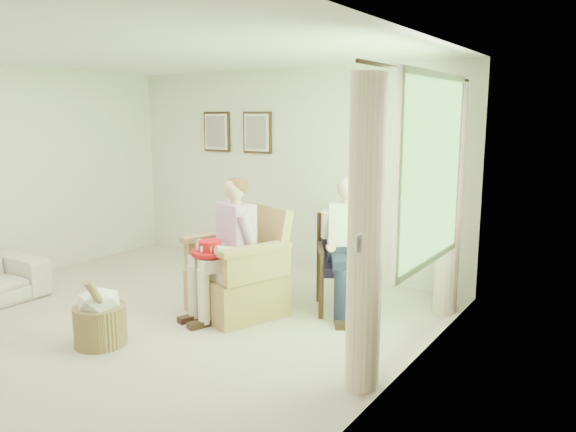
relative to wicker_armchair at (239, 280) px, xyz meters
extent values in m
plane|color=beige|center=(-0.57, -0.99, -0.35)|extent=(5.50, 5.50, 0.00)
cube|color=silver|center=(-0.57, 1.76, 0.95)|extent=(5.00, 0.04, 2.60)
cube|color=silver|center=(1.93, -0.99, 0.95)|extent=(0.04, 5.50, 2.60)
cube|color=white|center=(-0.57, -0.99, 2.25)|extent=(5.00, 5.50, 0.02)
cube|color=#2D6B23|center=(1.90, 0.21, 1.20)|extent=(0.02, 1.40, 1.50)
cube|color=white|center=(1.89, 0.21, 1.98)|extent=(0.04, 1.52, 0.06)
cube|color=white|center=(1.89, 0.21, 0.42)|extent=(0.04, 1.52, 0.06)
cylinder|color=#382114|center=(1.80, 0.21, 2.00)|extent=(0.03, 2.50, 0.03)
cylinder|color=beige|center=(1.76, -0.77, 0.80)|extent=(0.34, 0.34, 2.30)
cylinder|color=beige|center=(1.76, 1.19, 0.80)|extent=(0.34, 0.34, 2.30)
cube|color=#382114|center=(-1.72, 1.73, 1.43)|extent=(0.45, 0.03, 0.55)
cube|color=silver|center=(-1.72, 1.71, 1.43)|extent=(0.39, 0.01, 0.49)
cube|color=tan|center=(-1.72, 1.70, 1.43)|extent=(0.33, 0.01, 0.43)
cube|color=#382114|center=(-1.02, 1.73, 1.43)|extent=(0.45, 0.03, 0.55)
cube|color=silver|center=(-1.02, 1.71, 1.43)|extent=(0.39, 0.01, 0.49)
cube|color=tan|center=(-1.02, 1.70, 1.43)|extent=(0.33, 0.01, 0.43)
cube|color=tan|center=(0.00, -0.04, -0.13)|extent=(0.81, 0.79, 0.43)
cube|color=beige|center=(0.00, -0.07, 0.13)|extent=(0.63, 0.61, 0.10)
cube|color=tan|center=(0.00, 0.30, 0.43)|extent=(0.75, 0.23, 0.64)
cube|color=tan|center=(-0.38, -0.04, 0.24)|extent=(0.10, 0.73, 0.30)
cube|color=tan|center=(0.38, -0.04, 0.24)|extent=(0.10, 0.73, 0.30)
cylinder|color=black|center=(0.62, 0.40, -0.14)|extent=(0.05, 0.05, 0.42)
cylinder|color=black|center=(1.18, 0.40, -0.14)|extent=(0.05, 0.05, 0.42)
cylinder|color=black|center=(0.62, 0.93, -0.14)|extent=(0.05, 0.05, 0.42)
cylinder|color=black|center=(1.18, 0.93, -0.14)|extent=(0.05, 0.05, 0.42)
cube|color=#221B3D|center=(0.90, 0.67, 0.12)|extent=(0.55, 0.53, 0.09)
cube|color=#221B3D|center=(0.90, 0.93, 0.37)|extent=(0.51, 0.07, 0.47)
cube|color=beige|center=(0.00, -0.07, 0.29)|extent=(0.40, 0.26, 0.16)
cube|color=#DAA1E3|center=(0.00, -0.05, 0.57)|extent=(0.39, 0.24, 0.46)
sphere|color=#DDAD8E|center=(0.00, -0.06, 0.94)|extent=(0.21, 0.21, 0.21)
ellipsoid|color=brown|center=(0.00, -0.03, 0.97)|extent=(0.22, 0.22, 0.18)
cube|color=beige|center=(-0.10, -0.29, 0.24)|extent=(0.14, 0.44, 0.13)
cube|color=beige|center=(0.10, -0.29, 0.24)|extent=(0.14, 0.44, 0.13)
cylinder|color=beige|center=(-0.10, -0.49, -0.05)|extent=(0.12, 0.12, 0.54)
cylinder|color=beige|center=(0.10, -0.49, -0.05)|extent=(0.12, 0.12, 0.54)
cube|color=#191D38|center=(0.90, 0.67, 0.27)|extent=(0.40, 0.26, 0.16)
cube|color=silver|center=(0.90, 0.69, 0.55)|extent=(0.39, 0.24, 0.46)
sphere|color=#DDAD8E|center=(0.90, 0.68, 0.92)|extent=(0.21, 0.21, 0.21)
ellipsoid|color=#B7B2AD|center=(0.90, 0.71, 0.95)|extent=(0.22, 0.22, 0.18)
cube|color=#191D38|center=(0.80, 0.45, 0.22)|extent=(0.14, 0.44, 0.13)
cube|color=#191D38|center=(1.00, 0.45, 0.22)|extent=(0.14, 0.44, 0.13)
cylinder|color=#191D38|center=(0.80, 0.25, -0.06)|extent=(0.12, 0.12, 0.52)
cylinder|color=#191D38|center=(1.00, 0.25, -0.06)|extent=(0.12, 0.12, 0.52)
cylinder|color=red|center=(-0.09, -0.33, 0.34)|extent=(0.37, 0.37, 0.04)
cylinder|color=red|center=(-0.09, -0.33, 0.40)|extent=(0.22, 0.22, 0.12)
cube|color=white|center=(0.03, -0.33, 0.40)|extent=(0.04, 0.01, 0.05)
cube|color=white|center=(0.00, -0.25, 0.40)|extent=(0.04, 0.04, 0.05)
cube|color=white|center=(-0.09, -0.22, 0.40)|extent=(0.01, 0.04, 0.05)
cube|color=white|center=(-0.17, -0.25, 0.40)|extent=(0.04, 0.04, 0.05)
cube|color=white|center=(-0.20, -0.33, 0.40)|extent=(0.05, 0.01, 0.05)
cube|color=white|center=(-0.17, -0.42, 0.40)|extent=(0.04, 0.04, 0.05)
cube|color=white|center=(-0.09, -0.45, 0.40)|extent=(0.01, 0.04, 0.05)
cube|color=white|center=(0.00, -0.42, 0.40)|extent=(0.04, 0.04, 0.05)
cylinder|color=tan|center=(-0.52, -1.33, -0.17)|extent=(0.55, 0.55, 0.35)
ellipsoid|color=white|center=(-0.52, -1.33, 0.06)|extent=(0.41, 0.41, 0.24)
cylinder|color=#A57F56|center=(-0.42, -1.38, 0.06)|extent=(0.18, 0.32, 0.53)
camera|label=1|loc=(3.45, -4.37, 1.66)|focal=35.00mm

